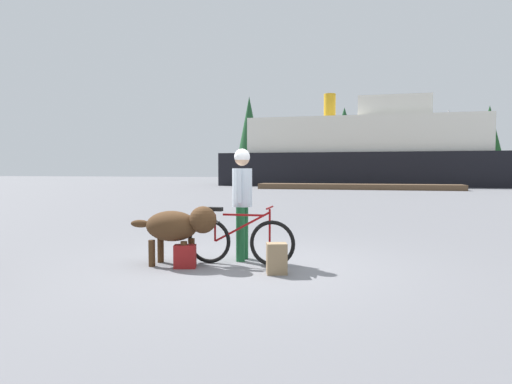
# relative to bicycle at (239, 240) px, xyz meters

# --- Properties ---
(ground_plane) EXTENTS (160.00, 160.00, 0.00)m
(ground_plane) POSITION_rel_bicycle_xyz_m (0.15, -0.11, -0.38)
(ground_plane) COLOR slate
(bicycle) EXTENTS (1.71, 0.44, 0.90)m
(bicycle) POSITION_rel_bicycle_xyz_m (0.00, 0.00, 0.00)
(bicycle) COLOR black
(bicycle) RESTS_ON ground_plane
(person_cyclist) EXTENTS (0.32, 0.53, 1.80)m
(person_cyclist) POSITION_rel_bicycle_xyz_m (-0.05, 0.35, 0.71)
(person_cyclist) COLOR #19592D
(person_cyclist) RESTS_ON ground_plane
(dog) EXTENTS (1.40, 0.54, 0.92)m
(dog) POSITION_rel_bicycle_xyz_m (-0.88, -0.27, 0.23)
(dog) COLOR #472D19
(dog) RESTS_ON ground_plane
(backpack) EXTENTS (0.33, 0.27, 0.44)m
(backpack) POSITION_rel_bicycle_xyz_m (0.67, -0.46, -0.16)
(backpack) COLOR #8C7251
(backpack) RESTS_ON ground_plane
(handbag_pannier) EXTENTS (0.36, 0.26, 0.35)m
(handbag_pannier) POSITION_rel_bicycle_xyz_m (-0.72, -0.41, -0.21)
(handbag_pannier) COLOR maroon
(handbag_pannier) RESTS_ON ground_plane
(dock_pier) EXTENTS (14.86, 2.03, 0.40)m
(dock_pier) POSITION_rel_bicycle_xyz_m (1.61, 27.07, -0.18)
(dock_pier) COLOR brown
(dock_pier) RESTS_ON ground_plane
(ferry_boat) EXTENTS (25.84, 7.43, 8.59)m
(ferry_boat) POSITION_rel_bicycle_xyz_m (2.16, 35.44, 2.63)
(ferry_boat) COLOR black
(ferry_boat) RESTS_ON ground_plane
(sailboat_moored) EXTENTS (7.20, 2.01, 7.48)m
(sailboat_moored) POSITION_rel_bicycle_xyz_m (10.41, 41.13, 0.11)
(sailboat_moored) COLOR silver
(sailboat_moored) RESTS_ON ground_plane
(pine_tree_far_left) EXTENTS (3.77, 3.77, 11.77)m
(pine_tree_far_left) POSITION_rel_bicycle_xyz_m (-13.48, 53.43, 6.52)
(pine_tree_far_left) COLOR #4C331E
(pine_tree_far_left) RESTS_ON ground_plane
(pine_tree_center) EXTENTS (4.12, 4.12, 9.98)m
(pine_tree_center) POSITION_rel_bicycle_xyz_m (-0.38, 54.78, 6.20)
(pine_tree_center) COLOR #4C331E
(pine_tree_center) RESTS_ON ground_plane
(pine_tree_far_right) EXTENTS (3.45, 3.45, 9.67)m
(pine_tree_far_right) POSITION_rel_bicycle_xyz_m (17.73, 54.72, 5.75)
(pine_tree_far_right) COLOR #4C331E
(pine_tree_far_right) RESTS_ON ground_plane
(pine_tree_mid_back) EXTENTS (4.22, 4.22, 11.63)m
(pine_tree_mid_back) POSITION_rel_bicycle_xyz_m (7.49, 59.54, 7.07)
(pine_tree_mid_back) COLOR #4C331E
(pine_tree_mid_back) RESTS_ON ground_plane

